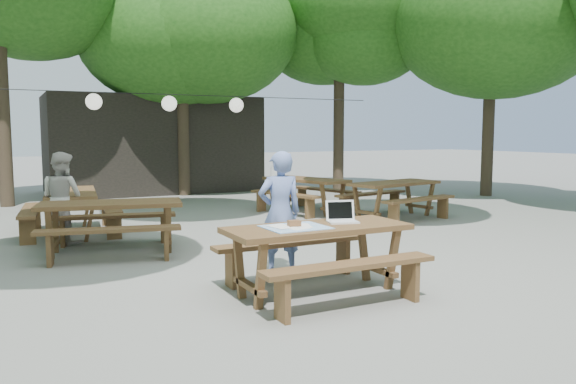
# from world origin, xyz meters

# --- Properties ---
(ground) EXTENTS (80.00, 80.00, 0.00)m
(ground) POSITION_xyz_m (0.00, 0.00, 0.00)
(ground) COLOR slate
(ground) RESTS_ON ground
(pavilion) EXTENTS (6.00, 3.00, 2.80)m
(pavilion) POSITION_xyz_m (0.50, 10.50, 1.40)
(pavilion) COLOR black
(pavilion) RESTS_ON ground
(main_picnic_table) EXTENTS (2.00, 1.58, 0.75)m
(main_picnic_table) POSITION_xyz_m (-0.57, -1.22, 0.39)
(main_picnic_table) COLOR #4F341C
(main_picnic_table) RESTS_ON ground
(picnic_table_nw) EXTENTS (2.19, 1.95, 0.75)m
(picnic_table_nw) POSITION_xyz_m (-2.20, 1.95, 0.39)
(picnic_table_nw) COLOR #4F341C
(picnic_table_nw) RESTS_ON ground
(picnic_table_ne) EXTENTS (2.17, 1.91, 0.75)m
(picnic_table_ne) POSITION_xyz_m (3.59, 2.81, 0.39)
(picnic_table_ne) COLOR #4F341C
(picnic_table_ne) RESTS_ON ground
(picnic_table_far_w) EXTENTS (1.77, 2.07, 0.75)m
(picnic_table_far_w) POSITION_xyz_m (-2.54, 3.84, 0.39)
(picnic_table_far_w) COLOR #4F341C
(picnic_table_far_w) RESTS_ON ground
(picnic_table_far_e) EXTENTS (2.07, 2.28, 0.75)m
(picnic_table_far_e) POSITION_xyz_m (2.40, 4.41, 0.39)
(picnic_table_far_e) COLOR #4F341C
(picnic_table_far_e) RESTS_ON ground
(woman) EXTENTS (0.60, 0.44, 1.53)m
(woman) POSITION_xyz_m (-0.53, -0.23, 0.76)
(woman) COLOR #6B81C3
(woman) RESTS_ON ground
(second_person) EXTENTS (0.87, 0.90, 1.46)m
(second_person) POSITION_xyz_m (-2.75, 3.03, 0.73)
(second_person) COLOR beige
(second_person) RESTS_ON ground
(plastic_chair) EXTENTS (0.47, 0.47, 0.90)m
(plastic_chair) POSITION_xyz_m (2.74, 6.30, 0.26)
(plastic_chair) COLOR silver
(plastic_chair) RESTS_ON ground
(laptop) EXTENTS (0.39, 0.34, 0.24)m
(laptop) POSITION_xyz_m (-0.20, -1.13, 0.81)
(laptop) COLOR white
(laptop) RESTS_ON main_picnic_table
(tabletop_clutter) EXTENTS (0.66, 0.56, 0.08)m
(tabletop_clutter) POSITION_xyz_m (-0.84, -1.22, 0.76)
(tabletop_clutter) COLOR #3C84CE
(tabletop_clutter) RESTS_ON main_picnic_table
(paper_lanterns) EXTENTS (9.00, 0.34, 0.38)m
(paper_lanterns) POSITION_xyz_m (-0.19, 6.00, 2.40)
(paper_lanterns) COLOR black
(paper_lanterns) RESTS_ON ground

